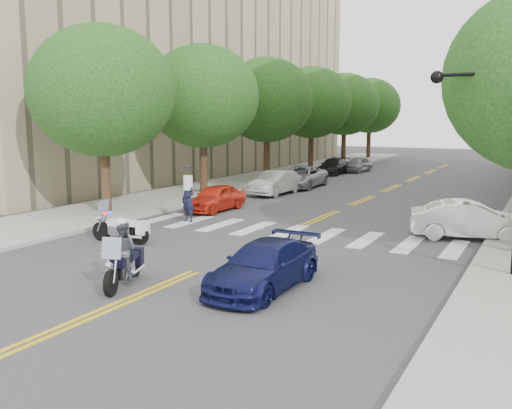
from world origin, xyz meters
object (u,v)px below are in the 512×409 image
Objects in this scene: motorcycle_police at (124,255)px; sedan_blue at (264,266)px; convertible at (470,220)px; motorcycle_parked at (125,229)px; officer_standing at (188,200)px.

motorcycle_police is 3.73m from sedan_blue.
sedan_blue is (-3.88, -9.00, -0.08)m from convertible.
motorcycle_police reaches higher than motorcycle_parked.
motorcycle_police is 0.52× the size of convertible.
sedan_blue is (6.82, -2.51, 0.09)m from motorcycle_parked.
motorcycle_parked reaches higher than sedan_blue.
motorcycle_parked is at bearing 160.99° from sedan_blue.
officer_standing is (-3.77, 8.47, 0.13)m from motorcycle_police.
motorcycle_police is 12.77m from convertible.
motorcycle_police is 9.27m from officer_standing.
convertible is (11.07, 2.01, -0.26)m from officer_standing.
motorcycle_police is 5.25m from motorcycle_parked.
motorcycle_parked is at bearing 107.16° from convertible.
convertible is 9.80m from sedan_blue.
sedan_blue is (3.42, 1.48, -0.21)m from motorcycle_police.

